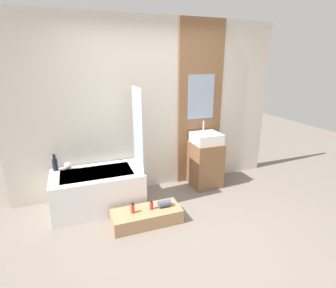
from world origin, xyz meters
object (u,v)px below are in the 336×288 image
sink (206,138)px  bottle_soap_primary (133,208)px  wooden_step_bench (147,216)px  vase_tall_dark (55,164)px  bathtub (98,190)px  vase_round_light (68,166)px  bottle_soap_secondary (151,205)px

sink → bottle_soap_primary: size_ratio=3.10×
bottle_soap_primary → sink: bearing=27.2°
wooden_step_bench → vase_tall_dark: bearing=139.9°
bathtub → sink: bearing=3.3°
wooden_step_bench → vase_tall_dark: size_ratio=3.74×
wooden_step_bench → vase_round_light: 1.33m
bathtub → bottle_soap_primary: bathtub is taller
wooden_step_bench → vase_tall_dark: 1.47m
sink → vase_round_light: 2.11m
wooden_step_bench → vase_round_light: size_ratio=8.31×
vase_tall_dark → bottle_soap_secondary: vase_tall_dark is taller
wooden_step_bench → sink: bearing=30.5°
vase_round_light → bottle_soap_primary: vase_round_light is taller
bottle_soap_primary → bottle_soap_secondary: bearing=0.0°
sink → bottle_soap_primary: (-1.38, -0.71, -0.57)m
sink → bottle_soap_secondary: bearing=-148.1°
bottle_soap_primary → vase_tall_dark: bearing=134.7°
bathtub → bottle_soap_secondary: bearing=-46.2°
sink → vase_tall_dark: sink is taller
wooden_step_bench → bottle_soap_secondary: size_ratio=7.33×
vase_tall_dark → bottle_soap_secondary: size_ratio=1.96×
bathtub → wooden_step_bench: (0.52, -0.61, -0.18)m
bathtub → vase_round_light: bearing=145.6°
wooden_step_bench → vase_tall_dark: (-1.05, 0.88, 0.53)m
vase_tall_dark → bottle_soap_secondary: 1.47m
wooden_step_bench → bottle_soap_primary: bottle_soap_primary is taller
wooden_step_bench → bottle_soap_secondary: bottle_soap_secondary is taller
wooden_step_bench → bottle_soap_secondary: bearing=0.0°
sink → vase_tall_dark: bearing=175.8°
bottle_soap_primary → bottle_soap_secondary: (0.24, 0.00, -0.01)m
bathtub → wooden_step_bench: bathtub is taller
bottle_soap_secondary → bathtub: bearing=133.8°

